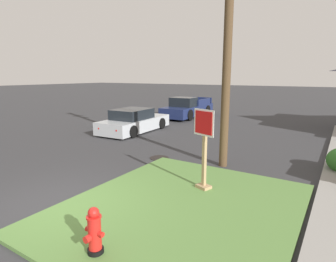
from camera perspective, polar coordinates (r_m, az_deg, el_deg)
name	(u,v)px	position (r m, az deg, el deg)	size (l,w,h in m)	color
ground_plane	(58,207)	(7.24, -21.44, -14.20)	(160.00, 160.00, 0.00)	#333335
grass_corner_patch	(181,207)	(6.69, 2.67, -15.18)	(4.94, 5.94, 0.08)	#567F3D
fire_hydrant	(94,232)	(5.09, -14.77, -19.25)	(0.38, 0.34, 0.82)	black
stop_sign	(204,152)	(7.30, 7.35, -4.20)	(0.65, 0.38, 2.11)	#A3845B
manhole_cover	(159,158)	(10.42, -1.79, -5.51)	(0.70, 0.70, 0.02)	black
parked_sedan_silver	(134,122)	(15.30, -6.93, 1.90)	(2.13, 4.54, 1.25)	#ADB2B7
pickup_truck_navy	(187,109)	(20.56, 3.95, 4.57)	(2.15, 5.18, 1.48)	#19234C
utility_pole	(228,26)	(9.39, 12.21, 20.23)	(1.90, 0.27, 8.55)	#4C3823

